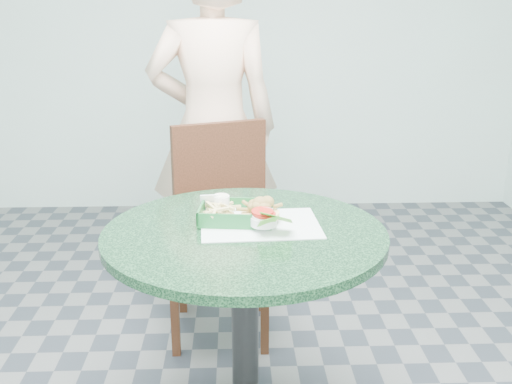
{
  "coord_description": "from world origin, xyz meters",
  "views": [
    {
      "loc": [
        -0.03,
        -1.72,
        1.44
      ],
      "look_at": [
        0.04,
        0.1,
        0.86
      ],
      "focal_mm": 42.0,
      "sensor_mm": 36.0,
      "label": 1
    }
  ],
  "objects_px": {
    "cafe_table": "(245,286)",
    "dining_chair": "(220,215)",
    "diner_person": "(213,103)",
    "food_basket": "(237,222)",
    "sauce_ramekin": "(219,206)",
    "crab_sandwich": "(261,213)"
  },
  "relations": [
    {
      "from": "diner_person",
      "to": "dining_chair",
      "type": "bearing_deg",
      "value": 93.88
    },
    {
      "from": "food_basket",
      "to": "crab_sandwich",
      "type": "xyz_separation_m",
      "value": [
        0.08,
        -0.01,
        0.03
      ]
    },
    {
      "from": "dining_chair",
      "to": "diner_person",
      "type": "bearing_deg",
      "value": 75.16
    },
    {
      "from": "cafe_table",
      "to": "diner_person",
      "type": "height_order",
      "value": "diner_person"
    },
    {
      "from": "sauce_ramekin",
      "to": "crab_sandwich",
      "type": "bearing_deg",
      "value": -29.85
    },
    {
      "from": "cafe_table",
      "to": "diner_person",
      "type": "bearing_deg",
      "value": 96.57
    },
    {
      "from": "cafe_table",
      "to": "food_basket",
      "type": "relative_size",
      "value": 3.76
    },
    {
      "from": "crab_sandwich",
      "to": "sauce_ramekin",
      "type": "relative_size",
      "value": 2.21
    },
    {
      "from": "diner_person",
      "to": "sauce_ramekin",
      "type": "distance_m",
      "value": 0.99
    },
    {
      "from": "cafe_table",
      "to": "dining_chair",
      "type": "distance_m",
      "value": 0.81
    },
    {
      "from": "crab_sandwich",
      "to": "food_basket",
      "type": "bearing_deg",
      "value": 172.06
    },
    {
      "from": "dining_chair",
      "to": "diner_person",
      "type": "relative_size",
      "value": 0.47
    },
    {
      "from": "cafe_table",
      "to": "food_basket",
      "type": "height_order",
      "value": "food_basket"
    },
    {
      "from": "cafe_table",
      "to": "sauce_ramekin",
      "type": "relative_size",
      "value": 15.99
    },
    {
      "from": "diner_person",
      "to": "sauce_ramekin",
      "type": "relative_size",
      "value": 35.74
    },
    {
      "from": "sauce_ramekin",
      "to": "food_basket",
      "type": "bearing_deg",
      "value": -49.15
    },
    {
      "from": "cafe_table",
      "to": "diner_person",
      "type": "distance_m",
      "value": 1.2
    },
    {
      "from": "cafe_table",
      "to": "food_basket",
      "type": "distance_m",
      "value": 0.21
    },
    {
      "from": "food_basket",
      "to": "crab_sandwich",
      "type": "distance_m",
      "value": 0.08
    },
    {
      "from": "food_basket",
      "to": "cafe_table",
      "type": "bearing_deg",
      "value": -74.01
    },
    {
      "from": "cafe_table",
      "to": "dining_chair",
      "type": "xyz_separation_m",
      "value": [
        -0.1,
        0.8,
        -0.05
      ]
    },
    {
      "from": "food_basket",
      "to": "sauce_ramekin",
      "type": "bearing_deg",
      "value": 130.85
    }
  ]
}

